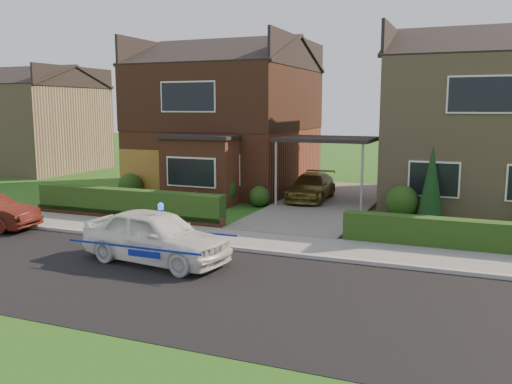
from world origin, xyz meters
The scene contains 23 objects.
ground centered at (0.00, 0.00, 0.00)m, with size 120.00×120.00×0.00m, color #1F5115.
road centered at (0.00, 0.00, 0.00)m, with size 60.00×6.00×0.02m, color black.
kerb centered at (0.00, 3.05, 0.06)m, with size 60.00×0.16×0.12m, color #9E9993.
sidewalk centered at (0.00, 4.10, 0.05)m, with size 60.00×2.00×0.10m, color slate.
driveway centered at (0.00, 11.00, 0.06)m, with size 3.80×12.00×0.12m, color #666059.
house_left centered at (-5.78, 13.90, 3.81)m, with size 7.50×9.53×7.25m.
house_right centered at (5.80, 13.99, 3.66)m, with size 7.50×8.06×7.25m.
carport_link centered at (0.00, 10.95, 2.66)m, with size 3.80×3.00×2.77m.
garage_door centered at (-8.25, 9.96, 1.05)m, with size 2.20×0.10×2.10m, color #955A20.
dwarf_wall centered at (-5.80, 5.30, 0.18)m, with size 7.70×0.25×0.36m, color brown.
hedge_left centered at (-5.80, 5.45, 0.00)m, with size 7.50×0.55×0.90m, color #1A3611.
hedge_right centered at (5.80, 5.35, 0.00)m, with size 7.50×0.55×0.80m, color #1A3611.
shrub_left_far centered at (-8.50, 9.50, 0.54)m, with size 1.08×1.08×1.08m, color #1A3611.
shrub_left_mid centered at (-4.00, 9.30, 0.66)m, with size 1.32×1.32×1.32m, color #1A3611.
shrub_left_near centered at (-2.40, 9.60, 0.42)m, with size 0.84×0.84×0.84m, color #1A3611.
shrub_right_near centered at (3.20, 9.40, 0.60)m, with size 1.20×1.20×1.20m, color #1A3611.
conifer_a centered at (4.20, 9.20, 1.30)m, with size 0.90×0.90×2.60m, color black.
neighbour_left centered at (-20.00, 16.00, 2.60)m, with size 6.50×7.00×5.20m, color #967C5C.
police_car centered at (-1.93, 1.22, 0.69)m, with size 3.71×4.22×1.54m.
driveway_car centered at (-0.75, 11.36, 0.66)m, with size 1.53×3.75×1.09m, color brown.
potted_plant_a centered at (-5.70, 6.00, 0.39)m, with size 0.41×0.28×0.78m, color gray.
potted_plant_b centered at (-5.65, 9.00, 0.35)m, with size 0.39×0.31×0.70m, color gray.
potted_plant_c centered at (-4.72, 8.48, 0.35)m, with size 0.40×0.40×0.71m, color gray.
Camera 1 is at (5.54, -10.35, 3.98)m, focal length 38.00 mm.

